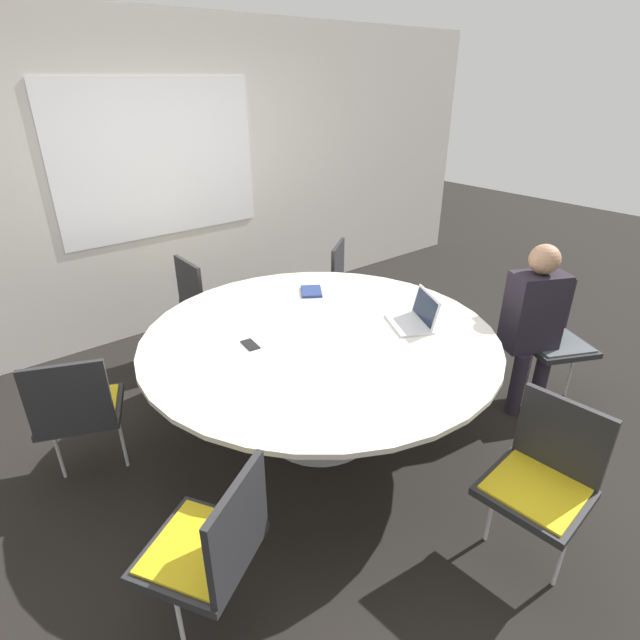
# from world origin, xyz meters

# --- Properties ---
(ground_plane) EXTENTS (16.00, 16.00, 0.00)m
(ground_plane) POSITION_xyz_m (0.00, 0.00, 0.00)
(ground_plane) COLOR black
(wall_back) EXTENTS (8.00, 0.07, 2.70)m
(wall_back) POSITION_xyz_m (0.00, 2.22, 1.35)
(wall_back) COLOR silver
(wall_back) RESTS_ON ground_plane
(conference_table) EXTENTS (2.22, 2.22, 0.75)m
(conference_table) POSITION_xyz_m (0.00, 0.00, 0.65)
(conference_table) COLOR #B7B7BC
(conference_table) RESTS_ON ground_plane
(chair_0) EXTENTS (0.58, 0.57, 0.88)m
(chair_0) POSITION_xyz_m (1.58, -0.72, 0.53)
(chair_0) COLOR #262628
(chair_0) RESTS_ON ground_plane
(chair_1) EXTENTS (0.60, 0.60, 0.88)m
(chair_1) POSITION_xyz_m (1.11, 0.92, 0.53)
(chair_1) COLOR #262628
(chair_1) RESTS_ON ground_plane
(chair_2) EXTENTS (0.42, 0.44, 0.88)m
(chair_2) POSITION_xyz_m (-0.07, 1.44, 0.53)
(chair_2) COLOR #262628
(chair_2) RESTS_ON ground_plane
(chair_3) EXTENTS (0.57, 0.56, 0.88)m
(chair_3) POSITION_xyz_m (-1.35, 0.50, 0.53)
(chair_3) COLOR #262628
(chair_3) RESTS_ON ground_plane
(chair_4) EXTENTS (0.59, 0.59, 0.88)m
(chair_4) POSITION_xyz_m (-1.20, -0.80, 0.53)
(chair_4) COLOR #262628
(chair_4) RESTS_ON ground_plane
(chair_5) EXTENTS (0.45, 0.47, 0.88)m
(chair_5) POSITION_xyz_m (0.18, -1.43, 0.53)
(chair_5) COLOR #262628
(chair_5) RESTS_ON ground_plane
(person_0) EXTENTS (0.42, 0.36, 1.23)m
(person_0) POSITION_xyz_m (1.33, -0.69, 0.72)
(person_0) COLOR #231E28
(person_0) RESTS_ON ground_plane
(laptop) EXTENTS (0.37, 0.40, 0.21)m
(laptop) POSITION_xyz_m (0.57, -0.29, 0.80)
(laptop) COLOR silver
(laptop) RESTS_ON conference_table
(spiral_notebook) EXTENTS (0.24, 0.26, 0.02)m
(spiral_notebook) POSITION_xyz_m (0.37, 0.56, 0.76)
(spiral_notebook) COLOR navy
(spiral_notebook) RESTS_ON conference_table
(cell_phone) EXTENTS (0.09, 0.15, 0.01)m
(cell_phone) POSITION_xyz_m (-0.41, 0.16, 0.75)
(cell_phone) COLOR black
(cell_phone) RESTS_ON conference_table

